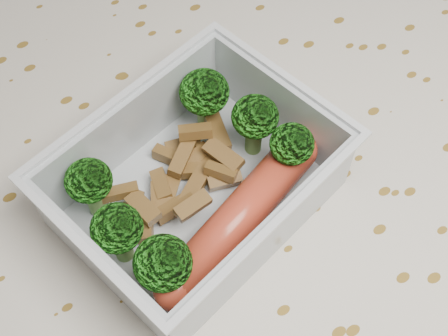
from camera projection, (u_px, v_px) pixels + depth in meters
dining_table at (216, 248)px, 0.51m from camera, size 1.40×0.90×0.75m
tablecloth at (216, 220)px, 0.46m from camera, size 1.46×0.96×0.19m
lunch_container at (197, 187)px, 0.41m from camera, size 0.20×0.17×0.06m
broccoli_florets at (188, 171)px, 0.40m from camera, size 0.15×0.13×0.05m
meat_pile at (182, 177)px, 0.42m from camera, size 0.10×0.07×0.03m
sausage at (241, 216)px, 0.40m from camera, size 0.15×0.07×0.03m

